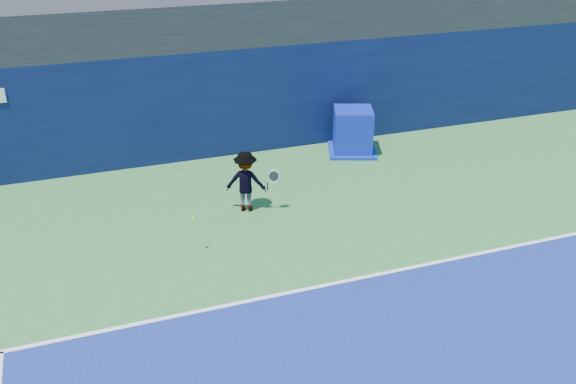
% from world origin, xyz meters
% --- Properties ---
extents(baseline, '(24.00, 0.10, 0.01)m').
position_xyz_m(baseline, '(0.00, 3.00, 0.01)').
color(baseline, white).
rests_on(baseline, ground).
extents(stadium_band, '(36.00, 3.00, 1.20)m').
position_xyz_m(stadium_band, '(0.00, 11.50, 3.60)').
color(stadium_band, black).
rests_on(stadium_band, back_wall_assembly).
extents(back_wall_assembly, '(36.00, 1.03, 3.00)m').
position_xyz_m(back_wall_assembly, '(-0.00, 10.50, 1.50)').
color(back_wall_assembly, '#0A133A').
rests_on(back_wall_assembly, ground).
extents(equipment_cart, '(1.71, 1.71, 1.28)m').
position_xyz_m(equipment_cart, '(4.18, 9.08, 0.58)').
color(equipment_cart, '#0B1AA3').
rests_on(equipment_cart, ground).
extents(tennis_player, '(1.27, 0.89, 1.47)m').
position_xyz_m(tennis_player, '(0.28, 6.59, 0.73)').
color(tennis_player, white).
rests_on(tennis_player, ground).
extents(tennis_ball, '(0.08, 0.08, 0.08)m').
position_xyz_m(tennis_ball, '(-1.29, 5.03, 0.81)').
color(tennis_ball, '#B0D317').
rests_on(tennis_ball, ground).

